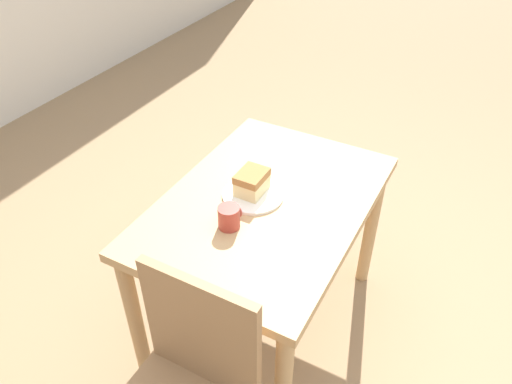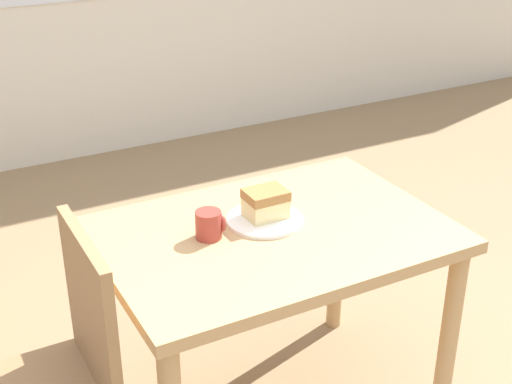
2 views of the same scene
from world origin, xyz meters
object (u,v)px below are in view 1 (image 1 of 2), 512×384
dining_table_near (265,222)px  cake_slice (252,182)px  coffee_mug (229,217)px  plate (253,195)px

dining_table_near → cake_slice: 0.18m
dining_table_near → coffee_mug: 0.25m
plate → cake_slice: cake_slice is taller
cake_slice → coffee_mug: cake_slice is taller
plate → cake_slice: 0.05m
dining_table_near → coffee_mug: bearing=165.7°
dining_table_near → cake_slice: cake_slice is taller
plate → cake_slice: bearing=43.8°
dining_table_near → cake_slice: bearing=79.2°
dining_table_near → coffee_mug: size_ratio=12.17×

